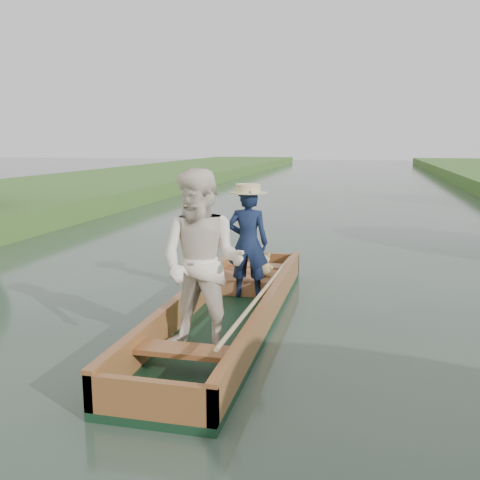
# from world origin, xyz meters

# --- Properties ---
(ground) EXTENTS (120.00, 120.00, 0.00)m
(ground) POSITION_xyz_m (0.00, 0.00, 0.00)
(ground) COLOR #283D30
(ground) RESTS_ON ground
(punt) EXTENTS (1.12, 5.00, 1.96)m
(punt) POSITION_xyz_m (0.01, -0.29, 0.67)
(punt) COLOR black
(punt) RESTS_ON ground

